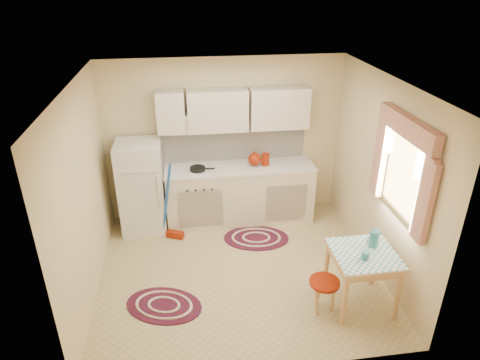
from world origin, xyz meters
The scene contains 14 objects.
room_shell centered at (0.16, 0.24, 1.60)m, with size 3.64×3.60×2.52m.
fridge centered at (-1.28, 1.25, 0.70)m, with size 0.65×0.60×1.40m, color silver.
broom centered at (-0.83, 0.90, 0.60)m, with size 0.28×0.12×1.20m, color #1C56B2, non-canonical shape.
base_cabinets centered at (0.20, 1.30, 0.44)m, with size 2.25×0.60×0.88m, color beige.
countertop centered at (0.20, 1.30, 0.90)m, with size 2.27×0.62×0.04m, color silver.
frying_pan centered at (-0.44, 1.25, 0.94)m, with size 0.23×0.23×0.05m, color black.
red_kettle centered at (0.42, 1.30, 1.03)m, with size 0.22×0.19×0.22m, color maroon, non-canonical shape.
red_canister centered at (0.59, 1.30, 1.00)m, with size 0.11×0.11×0.16m, color maroon.
table centered at (1.33, -0.81, 0.36)m, with size 0.72×0.72×0.72m, color #DFAE6F.
stool centered at (0.87, -0.86, 0.21)m, with size 0.35×0.35×0.42m, color maroon.
coffee_pot centered at (1.47, -0.69, 0.86)m, with size 0.14×0.12×0.27m, color teal, non-canonical shape.
mug centered at (1.28, -0.91, 0.77)m, with size 0.09×0.09×0.10m, color teal.
rug_center centered at (0.36, 0.70, 0.01)m, with size 0.97×0.64×0.02m, color #690F0B, non-canonical shape.
rug_left centered at (-0.97, -0.54, 0.01)m, with size 0.93×0.62×0.02m, color #690F0B, non-canonical shape.
Camera 1 is at (-0.62, -4.52, 3.60)m, focal length 32.00 mm.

